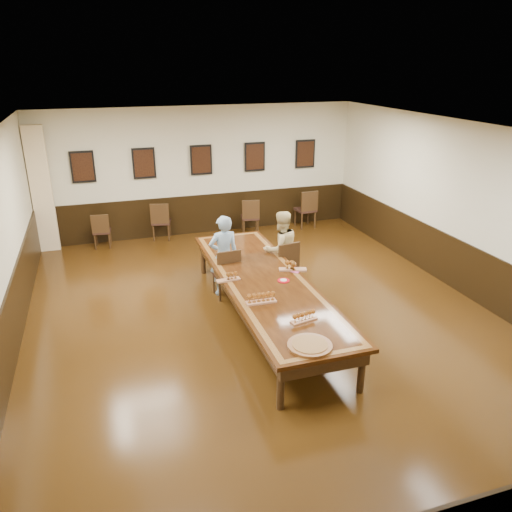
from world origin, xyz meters
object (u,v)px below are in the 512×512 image
object	(u,v)px
conference_table	(265,288)
person_man	(224,256)
chair_man	(226,272)
spare_chair_c	(250,216)
spare_chair_d	(305,208)
spare_chair_a	(102,230)
spare_chair_b	(161,220)
person_woman	(281,249)
carved_platter	(310,345)
chair_woman	(283,264)

from	to	relation	value
conference_table	person_man	bearing A→B (deg)	108.20
chair_man	person_man	xyz separation A→B (m)	(-0.01, 0.10, 0.29)
spare_chair_c	spare_chair_d	xyz separation A→B (m)	(1.57, 0.07, 0.04)
spare_chair_a	spare_chair_b	distance (m)	1.45
person_woman	conference_table	distance (m)	1.49
person_man	carved_platter	distance (m)	3.41
spare_chair_c	conference_table	bearing A→B (deg)	86.86
chair_man	spare_chair_a	bearing A→B (deg)	-62.26
person_man	conference_table	distance (m)	1.30
chair_woman	spare_chair_b	world-z (taller)	chair_woman
spare_chair_d	person_woman	bearing A→B (deg)	55.17
person_man	carved_platter	size ratio (longest dim) A/B	2.40
spare_chair_b	person_man	world-z (taller)	person_man
spare_chair_b	person_woman	size ratio (longest dim) A/B	0.63
carved_platter	spare_chair_c	bearing A→B (deg)	79.31
chair_woman	spare_chair_b	bearing A→B (deg)	-72.62
carved_platter	spare_chair_d	bearing A→B (deg)	67.21
spare_chair_b	carved_platter	bearing A→B (deg)	111.62
person_man	conference_table	world-z (taller)	person_man
spare_chair_b	conference_table	bearing A→B (deg)	116.66
spare_chair_c	conference_table	distance (m)	4.64
spare_chair_a	conference_table	world-z (taller)	spare_chair_a
chair_woman	spare_chair_d	xyz separation A→B (m)	(1.93, 3.41, 0.02)
chair_man	chair_woman	world-z (taller)	chair_man
spare_chair_c	spare_chair_d	size ratio (longest dim) A/B	0.92
conference_table	carved_platter	bearing A→B (deg)	-93.40
spare_chair_a	person_woman	size ratio (longest dim) A/B	0.56
conference_table	carved_platter	distance (m)	2.18
chair_man	spare_chair_c	distance (m)	3.71
spare_chair_c	carved_platter	size ratio (longest dim) A/B	1.44
chair_man	spare_chair_b	world-z (taller)	chair_man
spare_chair_b	conference_table	distance (m)	4.91
chair_man	carved_platter	size ratio (longest dim) A/B	1.50
spare_chair_a	person_woman	world-z (taller)	person_woman
chair_woman	person_man	bearing A→B (deg)	-13.02
spare_chair_a	conference_table	bearing A→B (deg)	125.01
chair_woman	carved_platter	xyz separation A→B (m)	(-0.91, -3.34, 0.28)
person_woman	carved_platter	xyz separation A→B (m)	(-0.89, -3.44, 0.01)
person_man	carved_platter	world-z (taller)	person_man
person_woman	spare_chair_b	bearing A→B (deg)	-72.17
spare_chair_c	carved_platter	world-z (taller)	spare_chair_c
spare_chair_c	chair_man	bearing A→B (deg)	76.65
spare_chair_c	spare_chair_d	world-z (taller)	spare_chair_d
spare_chair_a	conference_table	distance (m)	5.28
spare_chair_c	spare_chair_d	distance (m)	1.58
spare_chair_d	carved_platter	distance (m)	7.32
spare_chair_a	spare_chair_d	size ratio (longest dim) A/B	0.84
chair_woman	spare_chair_c	bearing A→B (deg)	-106.24
chair_woman	spare_chair_c	world-z (taller)	chair_woman
carved_platter	spare_chair_b	bearing A→B (deg)	98.02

